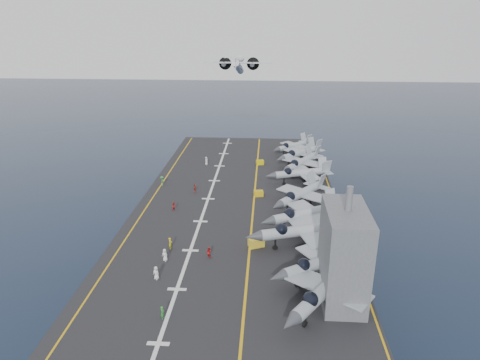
# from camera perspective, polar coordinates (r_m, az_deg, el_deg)

# --- Properties ---
(ground) EXTENTS (500.00, 500.00, 0.00)m
(ground) POSITION_cam_1_polar(r_m,az_deg,el_deg) (88.13, -0.17, -8.86)
(ground) COLOR #142135
(ground) RESTS_ON ground
(hull) EXTENTS (36.00, 90.00, 10.00)m
(hull) POSITION_cam_1_polar(r_m,az_deg,el_deg) (85.77, -0.18, -5.95)
(hull) COLOR #56595E
(hull) RESTS_ON ground
(flight_deck) EXTENTS (38.00, 92.00, 0.40)m
(flight_deck) POSITION_cam_1_polar(r_m,az_deg,el_deg) (83.56, -0.18, -2.76)
(flight_deck) COLOR black
(flight_deck) RESTS_ON hull
(foul_line) EXTENTS (0.35, 90.00, 0.02)m
(foul_line) POSITION_cam_1_polar(r_m,az_deg,el_deg) (83.34, 1.88, -2.68)
(foul_line) COLOR gold
(foul_line) RESTS_ON flight_deck
(landing_centerline) EXTENTS (0.50, 90.00, 0.02)m
(landing_centerline) POSITION_cam_1_polar(r_m,az_deg,el_deg) (84.07, -4.27, -2.51)
(landing_centerline) COLOR silver
(landing_centerline) RESTS_ON flight_deck
(deck_edge_port) EXTENTS (0.25, 90.00, 0.02)m
(deck_edge_port) POSITION_cam_1_polar(r_m,az_deg,el_deg) (86.25, -11.53, -2.28)
(deck_edge_port) COLOR gold
(deck_edge_port) RESTS_ON flight_deck
(deck_edge_stbd) EXTENTS (0.25, 90.00, 0.02)m
(deck_edge_stbd) POSITION_cam_1_polar(r_m,az_deg,el_deg) (84.34, 12.47, -2.89)
(deck_edge_stbd) COLOR gold
(deck_edge_stbd) RESTS_ON flight_deck
(island_superstructure) EXTENTS (5.00, 10.00, 15.00)m
(island_superstructure) POSITION_cam_1_polar(r_m,az_deg,el_deg) (53.92, 13.79, -8.29)
(island_superstructure) COLOR #56595E
(island_superstructure) RESTS_ON flight_deck
(fighter_jet_0) EXTENTS (17.59, 18.83, 5.44)m
(fighter_jet_0) POSITION_cam_1_polar(r_m,az_deg,el_deg) (53.91, 11.26, -14.04)
(fighter_jet_0) COLOR #989FA7
(fighter_jet_0) RESTS_ON flight_deck
(fighter_jet_1) EXTENTS (18.14, 16.69, 5.24)m
(fighter_jet_1) POSITION_cam_1_polar(r_m,az_deg,el_deg) (59.48, 11.03, -10.54)
(fighter_jet_1) COLOR gray
(fighter_jet_1) RESTS_ON flight_deck
(fighter_jet_2) EXTENTS (18.88, 15.37, 5.67)m
(fighter_jet_2) POSITION_cam_1_polar(r_m,az_deg,el_deg) (66.62, 8.50, -6.55)
(fighter_jet_2) COLOR gray
(fighter_jet_2) RESTS_ON flight_deck
(fighter_jet_3) EXTENTS (18.65, 16.70, 5.40)m
(fighter_jet_3) POSITION_cam_1_polar(r_m,az_deg,el_deg) (72.71, 8.91, -4.26)
(fighter_jet_3) COLOR #98A0A8
(fighter_jet_3) RESTS_ON flight_deck
(fighter_jet_4) EXTENTS (17.16, 18.06, 5.23)m
(fighter_jet_4) POSITION_cam_1_polar(r_m,az_deg,el_deg) (80.46, 8.09, -1.76)
(fighter_jet_4) COLOR #959BA4
(fighter_jet_4) RESTS_ON flight_deck
(fighter_jet_5) EXTENTS (16.76, 13.80, 5.00)m
(fighter_jet_5) POSITION_cam_1_polar(r_m,az_deg,el_deg) (91.91, 8.26, 1.05)
(fighter_jet_5) COLOR gray
(fighter_jet_5) RESTS_ON flight_deck
(fighter_jet_6) EXTENTS (16.67, 18.23, 5.27)m
(fighter_jet_6) POSITION_cam_1_polar(r_m,az_deg,el_deg) (98.40, 8.23, 2.46)
(fighter_jet_6) COLOR gray
(fighter_jet_6) RESTS_ON flight_deck
(fighter_jet_7) EXTENTS (17.58, 17.63, 5.19)m
(fighter_jet_7) POSITION_cam_1_polar(r_m,az_deg,el_deg) (105.16, 8.09, 3.65)
(fighter_jet_7) COLOR #8D939A
(fighter_jet_7) RESTS_ON flight_deck
(fighter_jet_8) EXTENTS (15.39, 15.18, 4.51)m
(fighter_jet_8) POSITION_cam_1_polar(r_m,az_deg,el_deg) (112.49, 7.16, 4.64)
(fighter_jet_8) COLOR #A3AAB3
(fighter_jet_8) RESTS_ON flight_deck
(tow_cart_a) EXTENTS (2.70, 2.30, 1.37)m
(tow_cart_a) POSITION_cam_1_polar(r_m,az_deg,el_deg) (66.88, 2.18, -8.29)
(tow_cart_a) COLOR gold
(tow_cart_a) RESTS_ON flight_deck
(tow_cart_b) EXTENTS (2.02, 1.47, 1.11)m
(tow_cart_b) POSITION_cam_1_polar(r_m,az_deg,el_deg) (85.07, 2.48, -1.79)
(tow_cart_b) COLOR gold
(tow_cart_b) RESTS_ON flight_deck
(tow_cart_c) EXTENTS (1.98, 1.49, 1.07)m
(tow_cart_c) POSITION_cam_1_polar(r_m,az_deg,el_deg) (103.55, 2.68, 2.37)
(tow_cart_c) COLOR #C3B009
(tow_cart_c) RESTS_ON flight_deck
(crew_0) EXTENTS (1.38, 1.24, 1.92)m
(crew_0) POSITION_cam_1_polar(r_m,az_deg,el_deg) (63.95, -9.99, -9.81)
(crew_0) COLOR silver
(crew_0) RESTS_ON flight_deck
(crew_1) EXTENTS (0.81, 1.16, 1.88)m
(crew_1) POSITION_cam_1_polar(r_m,az_deg,el_deg) (66.88, -9.28, -8.32)
(crew_1) COLOR yellow
(crew_1) RESTS_ON flight_deck
(crew_2) EXTENTS (0.76, 1.05, 1.63)m
(crew_2) POSITION_cam_1_polar(r_m,az_deg,el_deg) (79.63, -8.76, -3.46)
(crew_2) COLOR #B21919
(crew_2) RESTS_ON flight_deck
(crew_3) EXTENTS (0.88, 1.28, 2.06)m
(crew_3) POSITION_cam_1_polar(r_m,az_deg,el_deg) (91.68, -10.34, -0.11)
(crew_3) COLOR #2C813C
(crew_3) RESTS_ON flight_deck
(crew_4) EXTENTS (0.88, 1.17, 1.77)m
(crew_4) POSITION_cam_1_polar(r_m,az_deg,el_deg) (87.03, -6.04, -1.13)
(crew_4) COLOR #A62C22
(crew_4) RESTS_ON flight_deck
(crew_5) EXTENTS (1.12, 1.38, 1.98)m
(crew_5) POSITION_cam_1_polar(r_m,az_deg,el_deg) (103.41, -4.50, 2.56)
(crew_5) COLOR silver
(crew_5) RESTS_ON flight_deck
(crew_6) EXTENTS (0.67, 1.00, 1.66)m
(crew_6) POSITION_cam_1_polar(r_m,az_deg,el_deg) (53.24, -10.30, -16.98)
(crew_6) COLOR green
(crew_6) RESTS_ON flight_deck
(crew_7) EXTENTS (1.22, 1.13, 1.69)m
(crew_7) POSITION_cam_1_polar(r_m,az_deg,el_deg) (64.06, -4.16, -9.57)
(crew_7) COLOR #B21919
(crew_7) RESTS_ON flight_deck
(transport_plane) EXTENTS (22.97, 16.20, 5.27)m
(transport_plane) POSITION_cam_1_polar(r_m,az_deg,el_deg) (141.41, -0.25, 14.84)
(transport_plane) COLOR white
(crew_8) EXTENTS (1.38, 1.24, 1.92)m
(crew_8) POSITION_cam_1_polar(r_m,az_deg,el_deg) (60.10, -11.12, -12.06)
(crew_8) COLOR silver
(crew_8) RESTS_ON flight_deck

